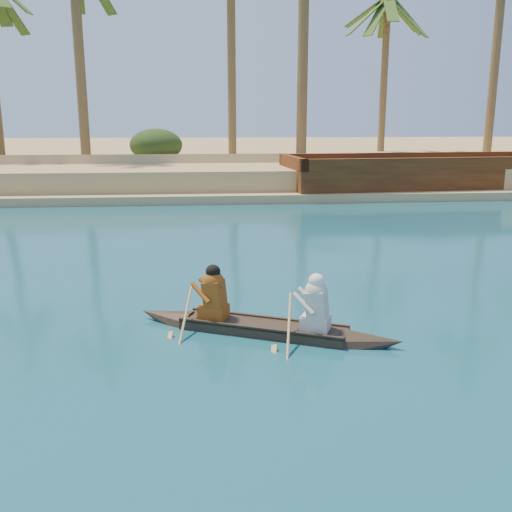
{
  "coord_description": "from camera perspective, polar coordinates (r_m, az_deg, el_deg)",
  "views": [
    {
      "loc": [
        -8.97,
        -2.02,
        3.49
      ],
      "look_at": [
        -7.97,
        8.52,
        0.96
      ],
      "focal_mm": 40.0,
      "sensor_mm": 36.0,
      "label": 1
    }
  ],
  "objects": [
    {
      "name": "sandy_embankment",
      "position": [
        49.81,
        5.05,
        9.98
      ],
      "size": [
        150.0,
        51.0,
        1.5
      ],
      "color": "tan",
      "rests_on": "ground"
    },
    {
      "name": "palm_grove",
      "position": [
        38.36,
        8.68,
        20.04
      ],
      "size": [
        110.0,
        14.0,
        16.0
      ],
      "primitive_type": null,
      "color": "#2B4F1C",
      "rests_on": "ground"
    },
    {
      "name": "shrub_cluster",
      "position": [
        34.77,
        9.68,
        9.47
      ],
      "size": [
        100.0,
        6.0,
        2.4
      ],
      "primitive_type": null,
      "color": "#243814",
      "rests_on": "ground"
    },
    {
      "name": "canoe",
      "position": [
        9.61,
        0.71,
        -6.31
      ],
      "size": [
        4.47,
        2.46,
        1.27
      ],
      "rotation": [
        0.0,
        0.0,
        -0.42
      ],
      "color": "#36251D",
      "rests_on": "ground"
    },
    {
      "name": "barge_mid",
      "position": [
        29.09,
        16.15,
        7.54
      ],
      "size": [
        13.45,
        5.44,
        2.19
      ],
      "rotation": [
        0.0,
        0.0,
        0.08
      ],
      "color": "#5D3613",
      "rests_on": "ground"
    }
  ]
}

